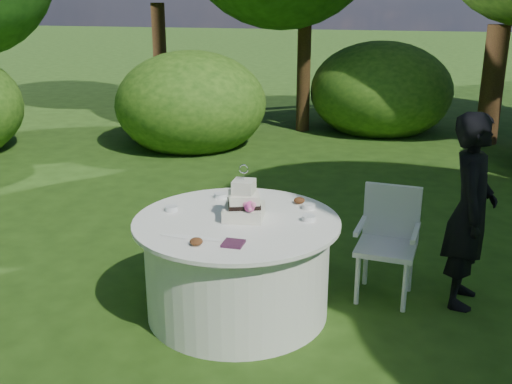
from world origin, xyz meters
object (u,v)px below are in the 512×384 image
cake (244,204)px  chair (388,235)px  guest (470,211)px  table (237,266)px  napkins (233,243)px

cake → chair: bearing=28.0°
guest → chair: guest is taller
table → chair: size_ratio=1.72×
napkins → chair: (0.99, 1.07, -0.26)m
napkins → cake: (-0.07, 0.50, 0.10)m
napkins → guest: 1.93m
table → chair: chair is taller
napkins → table: napkins is taller
chair → table: bearing=-151.3°
napkins → chair: size_ratio=0.15×
cake → chair: 1.25m
table → cake: cake is taller
guest → table: guest is taller
chair → cake: bearing=-152.0°
table → cake: size_ratio=3.72×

